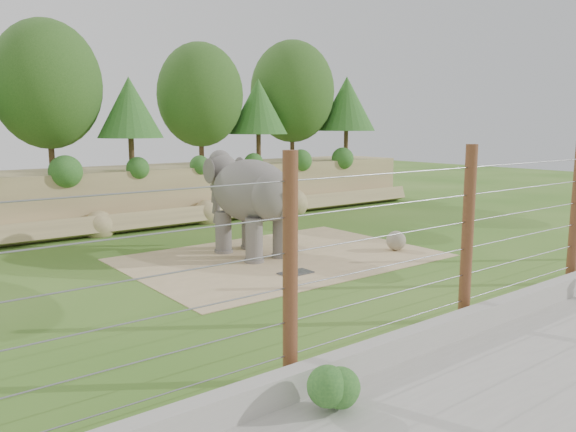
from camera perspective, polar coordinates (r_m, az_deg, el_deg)
ground at (r=16.41m, az=4.31°, el=-6.40°), size 90.00×90.00×0.00m
back_embankment at (r=26.84m, az=-13.23°, el=7.98°), size 30.00×5.52×8.77m
dirt_patch at (r=18.96m, az=-0.66°, el=-4.22°), size 10.00×7.00×0.02m
drain_grate at (r=16.91m, az=0.79°, el=-5.78°), size 1.00×0.60×0.03m
elephant at (r=19.04m, az=-3.74°, el=1.05°), size 1.93×4.29×3.44m
stone_ball at (r=20.28m, az=10.92°, el=-2.47°), size 0.70×0.70×0.70m
retaining_wall at (r=13.24m, az=19.21°, el=-9.61°), size 26.00×0.35×0.50m
walkway at (r=12.43m, az=27.07°, el=-12.55°), size 26.00×4.00×0.01m
barrier_fence at (r=13.07m, az=17.77°, el=-1.83°), size 20.26×0.26×4.00m
walkway_shrub at (r=9.08m, az=5.37°, el=-17.16°), size 0.72×0.72×0.72m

